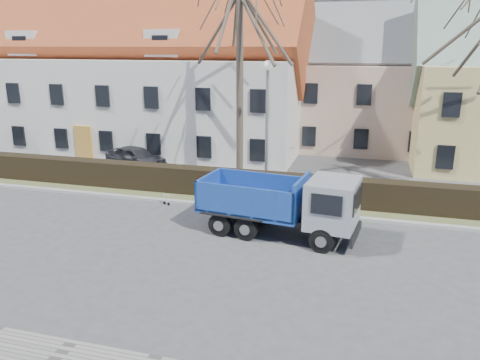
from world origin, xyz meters
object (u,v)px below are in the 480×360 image
(cart_frame, at_px, (163,198))
(parked_car_a, at_px, (136,157))
(dump_truck, at_px, (273,203))
(streetlight, at_px, (267,129))

(cart_frame, distance_m, parked_car_a, 7.16)
(dump_truck, bearing_deg, cart_frame, 166.38)
(streetlight, bearing_deg, dump_truck, -74.69)
(streetlight, height_order, cart_frame, streetlight)
(parked_car_a, bearing_deg, cart_frame, -127.21)
(streetlight, distance_m, cart_frame, 5.86)
(streetlight, distance_m, parked_car_a, 9.43)
(streetlight, xyz_separation_m, parked_car_a, (-8.58, 2.91, -2.59))
(dump_truck, distance_m, parked_car_a, 12.60)
(streetlight, bearing_deg, parked_car_a, 161.26)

